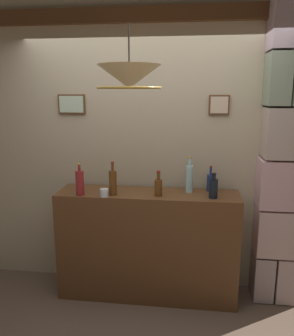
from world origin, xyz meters
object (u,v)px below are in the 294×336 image
Objects in this scene: liquor_bottle_brandy at (113,182)px; pendant_lamp at (129,78)px; glass_tumbler_rocks at (104,193)px; liquor_bottle_sherry at (80,182)px; liquor_bottle_vodka at (210,182)px; liquor_bottle_whiskey at (189,178)px; liquor_bottle_rye at (158,186)px; liquor_bottle_tequila at (213,188)px.

liquor_bottle_brandy is 1.10m from pendant_lamp.
liquor_bottle_brandy reaches higher than glass_tumbler_rocks.
liquor_bottle_sherry is 0.65× the size of pendant_lamp.
glass_tumbler_rocks is (-0.97, -0.31, -0.05)m from liquor_bottle_vodka.
liquor_bottle_sherry is 1.19m from pendant_lamp.
glass_tumbler_rocks is (-0.77, -0.24, -0.10)m from liquor_bottle_whiskey.
glass_tumbler_rocks is (-0.49, -0.08, -0.05)m from liquor_bottle_rye.
liquor_bottle_vodka is 1.07× the size of liquor_bottle_tequila.
liquor_bottle_tequila is (0.91, 0.02, -0.03)m from liquor_bottle_brandy.
liquor_bottle_tequila is 3.00× the size of glass_tumbler_rocks.
liquor_bottle_sherry is 0.88× the size of liquor_bottle_whiskey.
liquor_bottle_vodka is at bearing 51.37° from pendant_lamp.
liquor_bottle_tequila is (0.22, -0.16, -0.04)m from liquor_bottle_whiskey.
liquor_bottle_tequila is 0.49m from liquor_bottle_rye.
liquor_bottle_whiskey is at bearing 59.29° from pendant_lamp.
liquor_bottle_brandy reaches higher than liquor_bottle_vodka.
liquor_bottle_vodka reaches higher than liquor_bottle_rye.
pendant_lamp is (0.26, -0.56, 0.91)m from liquor_bottle_brandy.
liquor_bottle_whiskey is at bearing 17.68° from glass_tumbler_rocks.
liquor_bottle_brandy is at bearing -165.70° from liquor_bottle_whiskey.
liquor_bottle_brandy is at bearing -178.98° from liquor_bottle_tequila.
liquor_bottle_tequila is 0.99m from glass_tumbler_rocks.
liquor_bottle_tequila is (0.02, -0.22, 0.01)m from liquor_bottle_vodka.
liquor_bottle_rye reaches higher than glass_tumbler_rocks.
liquor_bottle_tequila is at bearing 2.61° from liquor_bottle_sherry.
pendant_lamp is at bearing -138.73° from liquor_bottle_tequila.
liquor_bottle_vodka is at bearing 93.94° from liquor_bottle_tequila.
liquor_bottle_whiskey is at bearing -162.72° from liquor_bottle_vodka.
liquor_bottle_tequila is (1.22, 0.06, -0.02)m from liquor_bottle_sherry.
liquor_bottle_vodka is 1.02m from glass_tumbler_rocks.
liquor_bottle_whiskey is 0.27m from liquor_bottle_tequila.
pendant_lamp is (0.57, -0.52, 0.91)m from liquor_bottle_sherry.
liquor_bottle_vodka is 0.53m from liquor_bottle_rye.
liquor_bottle_whiskey is 0.81m from glass_tumbler_rocks.
liquor_bottle_whiskey is (1.00, 0.22, 0.02)m from liquor_bottle_sherry.
liquor_bottle_vodka is at bearing 13.10° from liquor_bottle_sherry.
liquor_bottle_vodka is at bearing 17.60° from glass_tumbler_rocks.
liquor_bottle_rye reaches higher than liquor_bottle_tequila.
liquor_bottle_whiskey is at bearing 143.11° from liquor_bottle_tequila.
pendant_lamp is at bearing -42.42° from liquor_bottle_sherry.
liquor_bottle_tequila is at bearing 1.02° from liquor_bottle_brandy.
liquor_bottle_tequila is 0.97× the size of liquor_bottle_rye.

